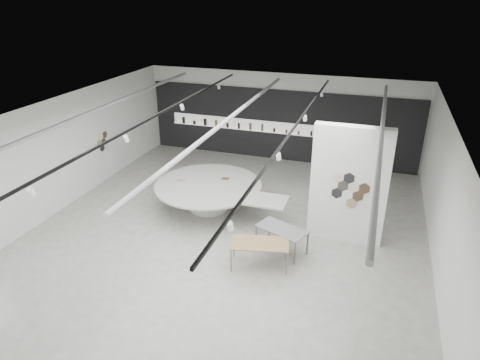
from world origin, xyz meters
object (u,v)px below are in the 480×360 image
(display_island, at_px, (210,193))
(sample_table_stone, at_px, (282,230))
(partition_column, at_px, (349,186))
(kitchen_counter, at_px, (342,160))
(sample_table_wood, at_px, (260,245))

(display_island, distance_m, sample_table_stone, 3.42)
(sample_table_stone, bearing_deg, partition_column, 36.58)
(display_island, xyz_separation_m, kitchen_counter, (3.94, 4.98, -0.17))
(display_island, distance_m, kitchen_counter, 6.36)
(display_island, relative_size, kitchen_counter, 2.96)
(sample_table_wood, relative_size, sample_table_stone, 1.05)
(display_island, height_order, kitchen_counter, kitchen_counter)
(partition_column, xyz_separation_m, sample_table_wood, (-2.05, -2.14, -1.12))
(display_island, bearing_deg, sample_table_stone, -31.23)
(partition_column, height_order, kitchen_counter, partition_column)
(display_island, relative_size, sample_table_wood, 2.75)
(partition_column, relative_size, display_island, 0.77)
(partition_column, distance_m, display_island, 4.76)
(sample_table_stone, bearing_deg, sample_table_wood, -113.73)
(sample_table_stone, distance_m, kitchen_counter, 6.82)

